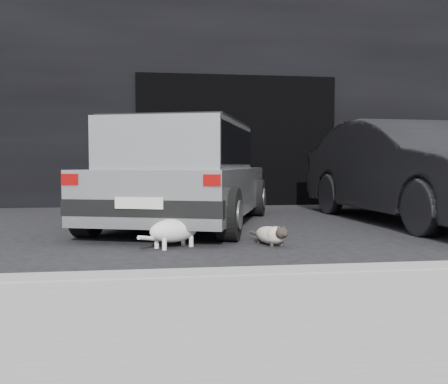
{
  "coord_description": "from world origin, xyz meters",
  "views": [
    {
      "loc": [
        -0.65,
        -5.89,
        0.84
      ],
      "look_at": [
        0.1,
        -0.54,
        0.53
      ],
      "focal_mm": 40.0,
      "sensor_mm": 36.0,
      "label": 1
    }
  ],
  "objects": [
    {
      "name": "ground",
      "position": [
        0.0,
        0.0,
        0.0
      ],
      "size": [
        80.0,
        80.0,
        0.0
      ],
      "primitive_type": "plane",
      "color": "black",
      "rests_on": "ground"
    },
    {
      "name": "garage_opening",
      "position": [
        1.0,
        3.99,
        1.3
      ],
      "size": [
        4.0,
        0.1,
        2.6
      ],
      "primitive_type": "cube",
      "color": "black",
      "rests_on": "ground"
    },
    {
      "name": "building_facade",
      "position": [
        1.0,
        6.0,
        2.5
      ],
      "size": [
        34.0,
        4.0,
        5.0
      ],
      "primitive_type": "cube",
      "color": "black",
      "rests_on": "ground"
    },
    {
      "name": "silver_hatchback",
      "position": [
        -0.24,
        0.88,
        0.77
      ],
      "size": [
        2.82,
        4.16,
        1.41
      ],
      "rotation": [
        0.0,
        0.0,
        -0.32
      ],
      "color": "#A4A6A9",
      "rests_on": "ground"
    },
    {
      "name": "second_car",
      "position": [
        3.02,
        0.78,
        0.74
      ],
      "size": [
        1.82,
        4.56,
        1.47
      ],
      "primitive_type": "imported",
      "rotation": [
        0.0,
        0.0,
        0.06
      ],
      "color": "black",
      "rests_on": "ground"
    },
    {
      "name": "cat_white",
      "position": [
        -0.43,
        -0.88,
        0.19
      ],
      "size": [
        0.7,
        0.55,
        0.38
      ],
      "rotation": [
        0.0,
        0.0,
        -1.01
      ],
      "color": "silver",
      "rests_on": "ground"
    },
    {
      "name": "curb",
      "position": [
        1.0,
        -2.6,
        0.06
      ],
      "size": [
        18.0,
        0.25,
        0.12
      ],
      "primitive_type": "cube",
      "color": "gray",
      "rests_on": "ground"
    },
    {
      "name": "cat_siamese",
      "position": [
        0.55,
        -0.9,
        0.11
      ],
      "size": [
        0.35,
        0.65,
        0.24
      ],
      "rotation": [
        0.0,
        0.0,
        3.43
      ],
      "color": "beige",
      "rests_on": "ground"
    }
  ]
}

